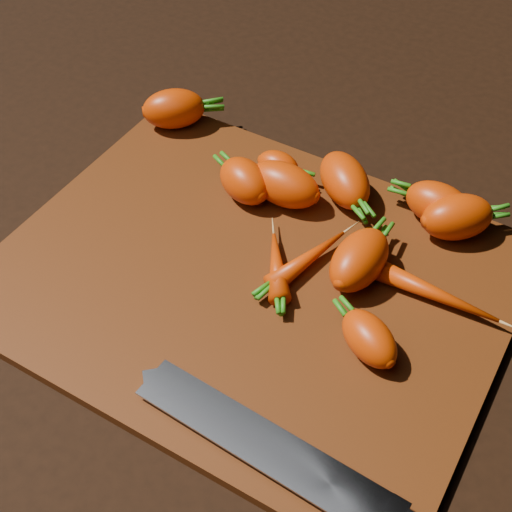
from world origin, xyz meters
The scene contains 15 objects.
ground centered at (0.00, 0.00, -0.01)m, with size 2.00×2.00×0.01m, color black.
cutting_board centered at (0.00, 0.00, 0.01)m, with size 0.50×0.40×0.01m, color #622809.
carrot_0 centered at (-0.21, 0.16, 0.04)m, with size 0.08×0.05×0.05m, color #D43500.
carrot_1 centered at (-0.07, 0.10, 0.04)m, with size 0.07×0.05×0.05m, color #D43500.
carrot_2 centered at (0.03, 0.15, 0.04)m, with size 0.08×0.05×0.05m, color #D43500.
carrot_3 centered at (0.09, 0.05, 0.04)m, with size 0.08×0.05×0.05m, color #D43500.
carrot_4 centered at (0.13, 0.17, 0.03)m, with size 0.07×0.05×0.05m, color #D43500.
carrot_5 centered at (-0.05, 0.15, 0.03)m, with size 0.05×0.03×0.03m, color #D43500.
carrot_6 centered at (0.14, -0.03, 0.03)m, with size 0.07×0.04×0.04m, color #D43500.
carrot_7 centered at (0.04, 0.04, 0.02)m, with size 0.10×0.02×0.02m, color #D43500.
carrot_8 centered at (0.17, 0.06, 0.02)m, with size 0.14×0.02×0.02m, color #D43500.
carrot_9 centered at (0.02, 0.01, 0.02)m, with size 0.09×0.02×0.02m, color #D43500.
carrot_10 centered at (-0.02, 0.11, 0.04)m, with size 0.08×0.05×0.05m, color #D43500.
carrot_11 centered at (0.16, 0.16, 0.04)m, with size 0.08×0.05×0.05m, color #D43500.
knife centered at (0.13, -0.16, 0.02)m, with size 0.37×0.05×0.02m.
Camera 1 is at (0.25, -0.41, 0.55)m, focal length 50.00 mm.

